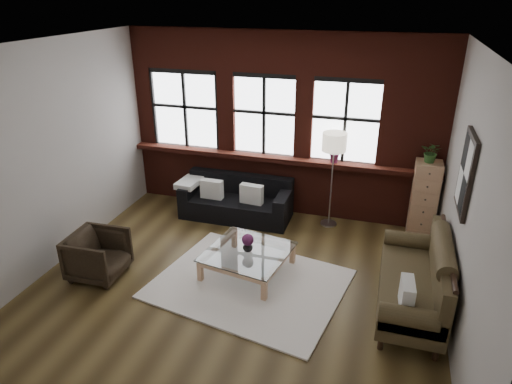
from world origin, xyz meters
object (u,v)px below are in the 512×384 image
(dark_sofa, at_px, (236,199))
(vase, at_px, (248,246))
(armchair, at_px, (98,255))
(coffee_table, at_px, (248,262))
(vintage_settee, at_px, (412,275))
(floor_lamp, at_px, (332,176))
(drawer_chest, at_px, (424,200))

(dark_sofa, xyz_separation_m, vase, (0.74, -1.63, 0.09))
(dark_sofa, height_order, armchair, dark_sofa)
(coffee_table, distance_m, vase, 0.26)
(vintage_settee, xyz_separation_m, floor_lamp, (-1.32, 2.02, 0.39))
(vintage_settee, height_order, drawer_chest, drawer_chest)
(coffee_table, bearing_deg, vase, -75.96)
(vintage_settee, xyz_separation_m, vase, (-2.22, 0.19, -0.08))
(armchair, xyz_separation_m, drawer_chest, (4.43, 2.52, 0.32))
(vase, bearing_deg, drawer_chest, 37.45)
(drawer_chest, xyz_separation_m, floor_lamp, (-1.50, -0.02, 0.25))
(drawer_chest, bearing_deg, vase, -142.55)
(dark_sofa, relative_size, armchair, 2.64)
(coffee_table, relative_size, vase, 7.42)
(armchair, relative_size, vase, 4.91)
(vintage_settee, relative_size, coffee_table, 1.75)
(drawer_chest, bearing_deg, dark_sofa, -176.04)
(armchair, bearing_deg, coffee_table, -73.30)
(dark_sofa, height_order, coffee_table, dark_sofa)
(armchair, xyz_separation_m, coffee_table, (2.02, 0.68, -0.16))
(vintage_settee, bearing_deg, coffee_table, 175.15)
(vintage_settee, bearing_deg, floor_lamp, 123.09)
(vintage_settee, distance_m, floor_lamp, 2.44)
(floor_lamp, bearing_deg, dark_sofa, -173.04)
(dark_sofa, xyz_separation_m, vintage_settee, (2.96, -1.82, 0.17))
(vintage_settee, height_order, floor_lamp, floor_lamp)
(dark_sofa, height_order, vintage_settee, vintage_settee)
(vintage_settee, relative_size, drawer_chest, 1.48)
(dark_sofa, distance_m, floor_lamp, 1.75)
(armchair, bearing_deg, dark_sofa, -30.87)
(dark_sofa, distance_m, coffee_table, 1.80)
(coffee_table, xyz_separation_m, floor_lamp, (0.91, 1.83, 0.73))
(coffee_table, height_order, drawer_chest, drawer_chest)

